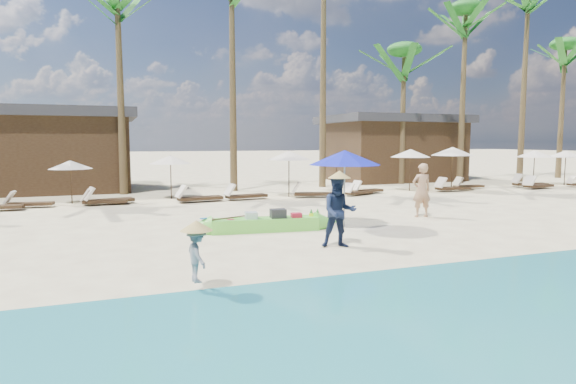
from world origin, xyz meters
name	(u,v)px	position (x,y,z in m)	size (l,w,h in m)	color
ground	(289,249)	(0.00, 0.00, 0.00)	(240.00, 240.00, 0.00)	#F7EBB7
wet_sand_strip	(409,321)	(0.00, -5.00, 0.00)	(240.00, 4.50, 0.01)	tan
green_canoe	(265,224)	(0.18, 2.44, 0.21)	(4.98, 1.00, 0.63)	#68D942
tourist	(422,190)	(6.02, 3.07, 0.93)	(0.68, 0.44, 1.85)	tan
vendor_green	(339,212)	(1.23, -0.23, 0.88)	(0.86, 0.67, 1.77)	#16213E
vendor_yellow	(197,255)	(-2.64, -2.58, 0.66)	(0.62, 0.36, 0.96)	gray
blue_umbrella	(345,158)	(2.61, 2.20, 2.11)	(2.17, 2.17, 2.34)	#99999E
resort_parasol_4	(70,165)	(-5.50, 11.05, 1.64)	(1.76, 1.76, 1.82)	#382717
lounger_4_left	(27,203)	(-7.08, 10.43, 0.20)	(1.80, 0.75, 0.59)	#382717
lounger_4_right	(106,199)	(-4.16, 10.31, 0.22)	(2.07, 1.09, 0.67)	#382717
resort_parasol_5	(170,160)	(-1.40, 11.49, 1.78)	(1.92, 1.92, 1.97)	#382717
lounger_5_left	(102,200)	(-4.32, 10.25, 0.21)	(1.86, 0.74, 0.62)	#382717
resort_parasol_6	(289,155)	(3.90, 10.39, 1.94)	(2.09, 2.09, 2.16)	#382717
lounger_6_left	(197,197)	(-0.52, 9.82, 0.23)	(2.04, 0.85, 0.67)	#382717
lounger_6_right	(244,195)	(1.58, 9.97, 0.22)	(1.99, 0.87, 0.66)	#382717
resort_parasol_7	(337,158)	(7.05, 11.77, 1.73)	(1.86, 1.86, 1.92)	#382717
lounger_7_left	(310,193)	(4.75, 9.79, 0.22)	(2.00, 1.10, 0.65)	#382717
lounger_7_right	(357,192)	(7.14, 9.71, 0.18)	(1.70, 0.99, 0.55)	#382717
resort_parasol_8	(410,153)	(10.87, 10.77, 1.98)	(2.13, 2.13, 2.20)	#382717
lounger_8_left	(365,190)	(7.89, 10.23, 0.20)	(1.86, 0.90, 0.61)	#382717
resort_parasol_9	(453,151)	(12.91, 9.97, 2.08)	(2.24, 2.24, 2.31)	#382717
lounger_9_left	(451,187)	(12.67, 9.71, 0.22)	(1.96, 0.63, 0.66)	#382717
lounger_9_right	(467,185)	(14.33, 10.42, 0.20)	(1.78, 0.60, 0.60)	#382717
resort_parasol_10	(535,154)	(19.07, 10.39, 1.89)	(2.04, 2.04, 2.10)	#382717
lounger_10_left	(537,185)	(18.02, 9.16, 0.22)	(2.02, 0.88, 0.66)	#382717
lounger_10_right	(528,183)	(18.41, 10.14, 0.22)	(2.07, 1.08, 0.67)	#382717
resort_parasol_11	(566,154)	(21.47, 10.35, 1.86)	(2.01, 2.01, 2.07)	#382717
palm_3	(118,15)	(-3.36, 14.27, 8.58)	(2.08, 2.08, 10.52)	brown
palm_4	(232,6)	(2.15, 14.01, 9.45)	(2.08, 2.08, 11.70)	brown
palm_6	(404,67)	(12.84, 14.52, 7.05)	(2.08, 2.08, 8.51)	brown
palm_7	(465,36)	(16.57, 13.68, 8.99)	(2.08, 2.08, 11.08)	brown
palm_8	(527,21)	(21.07, 13.33, 10.18)	(2.08, 2.08, 12.70)	brown
palm_9	(565,63)	(26.21, 14.81, 8.06)	(2.08, 2.08, 9.82)	brown
pavilion_west	(26,149)	(-8.00, 17.50, 2.19)	(10.80, 6.60, 4.30)	#382717
pavilion_east	(392,147)	(14.00, 17.50, 2.20)	(8.80, 6.60, 4.30)	#382717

